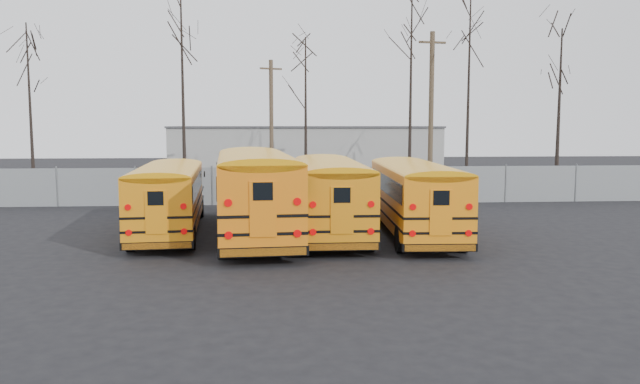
{
  "coord_description": "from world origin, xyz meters",
  "views": [
    {
      "loc": [
        -0.81,
        -21.24,
        4.27
      ],
      "look_at": [
        1.07,
        3.25,
        1.6
      ],
      "focal_mm": 35.0,
      "sensor_mm": 36.0,
      "label": 1
    }
  ],
  "objects": [
    {
      "name": "utility_pole_right",
      "position": [
        9.22,
        17.73,
        5.15
      ],
      "size": [
        1.78,
        0.42,
        10.03
      ],
      "rotation": [
        0.0,
        0.0,
        0.16
      ],
      "color": "brown",
      "rests_on": "ground"
    },
    {
      "name": "tree_3",
      "position": [
        1.11,
        14.45,
        4.58
      ],
      "size": [
        0.26,
        0.26,
        9.16
      ],
      "primitive_type": "cone",
      "color": "black",
      "rests_on": "ground"
    },
    {
      "name": "ground",
      "position": [
        0.0,
        0.0,
        0.0
      ],
      "size": [
        120.0,
        120.0,
        0.0
      ],
      "primitive_type": "plane",
      "color": "black",
      "rests_on": "ground"
    },
    {
      "name": "bus_a",
      "position": [
        -4.83,
        3.12,
        1.64
      ],
      "size": [
        3.0,
        10.12,
        2.8
      ],
      "rotation": [
        0.0,
        0.0,
        0.07
      ],
      "color": "black",
      "rests_on": "ground"
    },
    {
      "name": "tree_4",
      "position": [
        7.05,
        13.94,
        5.86
      ],
      "size": [
        0.26,
        0.26,
        11.72
      ],
      "primitive_type": "cone",
      "color": "black",
      "rests_on": "ground"
    },
    {
      "name": "utility_pole_left",
      "position": [
        -0.84,
        19.3,
        4.3
      ],
      "size": [
        1.43,
        0.65,
        8.37
      ],
      "rotation": [
        0.0,
        0.0,
        0.37
      ],
      "color": "brown",
      "rests_on": "ground"
    },
    {
      "name": "tree_2",
      "position": [
        -6.05,
        16.52,
        6.34
      ],
      "size": [
        0.26,
        0.26,
        12.69
      ],
      "primitive_type": "cone",
      "color": "black",
      "rests_on": "ground"
    },
    {
      "name": "distant_building",
      "position": [
        2.0,
        32.0,
        2.0
      ],
      "size": [
        22.0,
        8.0,
        4.0
      ],
      "primitive_type": "cube",
      "color": "#9E9F9A",
      "rests_on": "ground"
    },
    {
      "name": "bus_b",
      "position": [
        -1.47,
        2.35,
        1.95
      ],
      "size": [
        3.58,
        12.04,
        3.32
      ],
      "rotation": [
        0.0,
        0.0,
        0.07
      ],
      "color": "black",
      "rests_on": "ground"
    },
    {
      "name": "fence",
      "position": [
        0.0,
        12.0,
        1.0
      ],
      "size": [
        40.0,
        0.04,
        2.0
      ],
      "primitive_type": "cube",
      "color": "gray",
      "rests_on": "ground"
    },
    {
      "name": "tree_6",
      "position": [
        16.97,
        16.48,
        5.06
      ],
      "size": [
        0.26,
        0.26,
        10.12
      ],
      "primitive_type": "cone",
      "color": "black",
      "rests_on": "ground"
    },
    {
      "name": "bus_d",
      "position": [
        4.62,
        2.18,
        1.69
      ],
      "size": [
        2.81,
        10.39,
        2.88
      ],
      "rotation": [
        0.0,
        0.0,
        -0.04
      ],
      "color": "black",
      "rests_on": "ground"
    },
    {
      "name": "tree_5",
      "position": [
        10.8,
        15.21,
        6.27
      ],
      "size": [
        0.26,
        0.26,
        12.53
      ],
      "primitive_type": "cone",
      "color": "black",
      "rests_on": "ground"
    },
    {
      "name": "bus_c",
      "position": [
        1.4,
        2.71,
        1.75
      ],
      "size": [
        2.54,
        10.7,
        2.98
      ],
      "rotation": [
        0.0,
        0.0,
        -0.01
      ],
      "color": "black",
      "rests_on": "ground"
    },
    {
      "name": "tree_1",
      "position": [
        -15.15,
        17.33,
        5.11
      ],
      "size": [
        0.26,
        0.26,
        10.22
      ],
      "primitive_type": "cone",
      "color": "black",
      "rests_on": "ground"
    }
  ]
}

